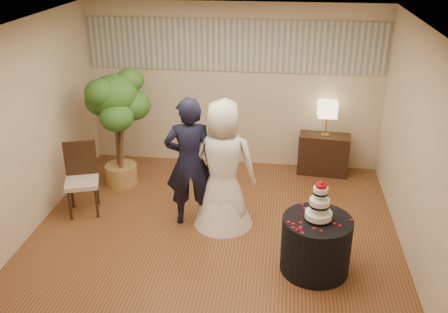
# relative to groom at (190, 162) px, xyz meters

# --- Properties ---
(floor) EXTENTS (5.00, 5.00, 0.00)m
(floor) POSITION_rel_groom_xyz_m (0.38, -0.42, -0.93)
(floor) COLOR brown
(floor) RESTS_ON ground
(ceiling) EXTENTS (5.00, 5.00, 0.00)m
(ceiling) POSITION_rel_groom_xyz_m (0.38, -0.42, 1.87)
(ceiling) COLOR white
(ceiling) RESTS_ON wall_back
(wall_back) EXTENTS (5.00, 0.06, 2.80)m
(wall_back) POSITION_rel_groom_xyz_m (0.38, 2.08, 0.47)
(wall_back) COLOR beige
(wall_back) RESTS_ON ground
(wall_front) EXTENTS (5.00, 0.06, 2.80)m
(wall_front) POSITION_rel_groom_xyz_m (0.38, -2.92, 0.47)
(wall_front) COLOR beige
(wall_front) RESTS_ON ground
(wall_left) EXTENTS (0.06, 5.00, 2.80)m
(wall_left) POSITION_rel_groom_xyz_m (-2.12, -0.42, 0.47)
(wall_left) COLOR beige
(wall_left) RESTS_ON ground
(wall_right) EXTENTS (0.06, 5.00, 2.80)m
(wall_right) POSITION_rel_groom_xyz_m (2.88, -0.42, 0.47)
(wall_right) COLOR beige
(wall_right) RESTS_ON ground
(mural_border) EXTENTS (4.90, 0.02, 0.85)m
(mural_border) POSITION_rel_groom_xyz_m (0.38, 2.06, 1.17)
(mural_border) COLOR #A1A294
(mural_border) RESTS_ON wall_back
(groom) EXTENTS (0.75, 0.56, 1.86)m
(groom) POSITION_rel_groom_xyz_m (0.00, 0.00, 0.00)
(groom) COLOR black
(groom) RESTS_ON floor
(bride) EXTENTS (0.92, 0.86, 1.83)m
(bride) POSITION_rel_groom_xyz_m (0.46, 0.01, -0.01)
(bride) COLOR white
(bride) RESTS_ON floor
(cake_table) EXTENTS (0.86, 0.86, 0.71)m
(cake_table) POSITION_rel_groom_xyz_m (1.71, -0.92, -0.57)
(cake_table) COLOR black
(cake_table) RESTS_ON floor
(wedding_cake) EXTENTS (0.32, 0.32, 0.51)m
(wedding_cake) POSITION_rel_groom_xyz_m (1.71, -0.92, 0.04)
(wedding_cake) COLOR white
(wedding_cake) RESTS_ON cake_table
(console) EXTENTS (0.87, 0.45, 0.70)m
(console) POSITION_rel_groom_xyz_m (1.95, 1.83, -0.58)
(console) COLOR black
(console) RESTS_ON floor
(table_lamp) EXTENTS (0.31, 0.31, 0.58)m
(table_lamp) POSITION_rel_groom_xyz_m (1.95, 1.83, 0.06)
(table_lamp) COLOR beige
(table_lamp) RESTS_ON console
(ficus_tree) EXTENTS (1.08, 1.08, 1.93)m
(ficus_tree) POSITION_rel_groom_xyz_m (-1.35, 1.02, 0.04)
(ficus_tree) COLOR #2F6220
(ficus_tree) RESTS_ON floor
(side_chair) EXTENTS (0.62, 0.63, 1.05)m
(side_chair) POSITION_rel_groom_xyz_m (-1.60, 0.05, -0.40)
(side_chair) COLOR black
(side_chair) RESTS_ON floor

